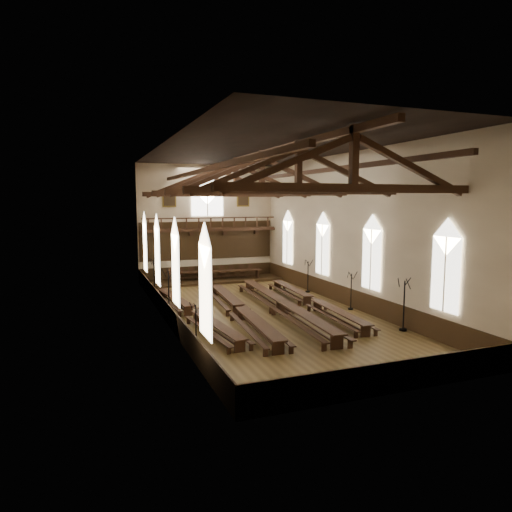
{
  "coord_description": "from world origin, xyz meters",
  "views": [
    {
      "loc": [
        -10.23,
        -25.89,
        6.9
      ],
      "look_at": [
        0.19,
        1.5,
        3.34
      ],
      "focal_mm": 32.0,
      "sensor_mm": 36.0,
      "label": 1
    }
  ],
  "objects_px": {
    "refectory_row_c": "(283,304)",
    "refectory_row_d": "(313,300)",
    "refectory_row_b": "(240,309)",
    "dais": "(215,281)",
    "refectory_row_a": "(192,311)",
    "candelabrum_left_near": "(196,336)",
    "high_table": "(215,272)",
    "candelabrum_left_mid": "(169,301)",
    "candelabrum_left_far": "(154,285)",
    "candelabrum_right_far": "(308,282)",
    "candelabrum_right_near": "(404,315)",
    "candelabrum_right_mid": "(351,298)"
  },
  "relations": [
    {
      "from": "dais",
      "to": "candelabrum_right_mid",
      "type": "relative_size",
      "value": 4.66
    },
    {
      "from": "refectory_row_c",
      "to": "refectory_row_b",
      "type": "bearing_deg",
      "value": -179.3
    },
    {
      "from": "candelabrum_left_near",
      "to": "candelabrum_right_near",
      "type": "height_order",
      "value": "candelabrum_right_near"
    },
    {
      "from": "refectory_row_b",
      "to": "dais",
      "type": "bearing_deg",
      "value": 81.19
    },
    {
      "from": "candelabrum_left_mid",
      "to": "high_table",
      "type": "bearing_deg",
      "value": 60.65
    },
    {
      "from": "refectory_row_a",
      "to": "candelabrum_left_near",
      "type": "xyz_separation_m",
      "value": [
        -1.11,
        -5.59,
        0.21
      ]
    },
    {
      "from": "candelabrum_left_mid",
      "to": "refectory_row_b",
      "type": "bearing_deg",
      "value": -28.53
    },
    {
      "from": "refectory_row_c",
      "to": "candelabrum_left_far",
      "type": "distance_m",
      "value": 10.39
    },
    {
      "from": "refectory_row_c",
      "to": "candelabrum_right_far",
      "type": "distance_m",
      "value": 7.0
    },
    {
      "from": "candelabrum_left_mid",
      "to": "candelabrum_left_far",
      "type": "relative_size",
      "value": 1.02
    },
    {
      "from": "refectory_row_a",
      "to": "dais",
      "type": "bearing_deg",
      "value": 68.29
    },
    {
      "from": "refectory_row_c",
      "to": "candelabrum_right_near",
      "type": "height_order",
      "value": "candelabrum_right_near"
    },
    {
      "from": "candelabrum_left_mid",
      "to": "candelabrum_left_far",
      "type": "bearing_deg",
      "value": 90.0
    },
    {
      "from": "refectory_row_c",
      "to": "candelabrum_left_far",
      "type": "bearing_deg",
      "value": 129.68
    },
    {
      "from": "dais",
      "to": "candelabrum_right_near",
      "type": "xyz_separation_m",
      "value": [
        5.36,
        -17.93,
        0.77
      ]
    },
    {
      "from": "refectory_row_d",
      "to": "candelabrum_right_far",
      "type": "relative_size",
      "value": 5.58
    },
    {
      "from": "refectory_row_b",
      "to": "candelabrum_left_mid",
      "type": "relative_size",
      "value": 5.03
    },
    {
      "from": "refectory_row_d",
      "to": "candelabrum_left_near",
      "type": "relative_size",
      "value": 6.02
    },
    {
      "from": "refectory_row_a",
      "to": "candelabrum_right_near",
      "type": "bearing_deg",
      "value": -32.21
    },
    {
      "from": "refectory_row_c",
      "to": "candelabrum_left_mid",
      "type": "relative_size",
      "value": 5.28
    },
    {
      "from": "candelabrum_left_near",
      "to": "candelabrum_left_far",
      "type": "height_order",
      "value": "candelabrum_left_far"
    },
    {
      "from": "refectory_row_b",
      "to": "dais",
      "type": "height_order",
      "value": "refectory_row_b"
    },
    {
      "from": "refectory_row_a",
      "to": "candelabrum_left_near",
      "type": "height_order",
      "value": "candelabrum_left_near"
    },
    {
      "from": "refectory_row_b",
      "to": "candelabrum_right_far",
      "type": "height_order",
      "value": "candelabrum_right_far"
    },
    {
      "from": "high_table",
      "to": "candelabrum_right_far",
      "type": "height_order",
      "value": "candelabrum_right_far"
    },
    {
      "from": "refectory_row_a",
      "to": "refectory_row_b",
      "type": "xyz_separation_m",
      "value": [
        2.73,
        -0.65,
        0.05
      ]
    },
    {
      "from": "dais",
      "to": "candelabrum_right_far",
      "type": "xyz_separation_m",
      "value": [
        5.36,
        -6.88,
        0.66
      ]
    },
    {
      "from": "refectory_row_b",
      "to": "candelabrum_left_far",
      "type": "relative_size",
      "value": 5.14
    },
    {
      "from": "candelabrum_left_far",
      "to": "candelabrum_right_mid",
      "type": "distance_m",
      "value": 14.02
    },
    {
      "from": "dais",
      "to": "candelabrum_right_far",
      "type": "distance_m",
      "value": 8.74
    },
    {
      "from": "refectory_row_d",
      "to": "candelabrum_left_mid",
      "type": "relative_size",
      "value": 4.85
    },
    {
      "from": "candelabrum_left_mid",
      "to": "candelabrum_left_far",
      "type": "xyz_separation_m",
      "value": [
        0.0,
        5.94,
        -0.02
      ]
    },
    {
      "from": "refectory_row_a",
      "to": "candelabrum_left_far",
      "type": "height_order",
      "value": "candelabrum_left_far"
    },
    {
      "from": "refectory_row_a",
      "to": "refectory_row_c",
      "type": "relative_size",
      "value": 0.91
    },
    {
      "from": "refectory_row_b",
      "to": "candelabrum_left_far",
      "type": "bearing_deg",
      "value": 115.53
    },
    {
      "from": "refectory_row_c",
      "to": "refectory_row_d",
      "type": "height_order",
      "value": "refectory_row_c"
    },
    {
      "from": "high_table",
      "to": "candelabrum_right_near",
      "type": "bearing_deg",
      "value": -73.36
    },
    {
      "from": "candelabrum_right_far",
      "to": "refectory_row_d",
      "type": "bearing_deg",
      "value": -113.89
    },
    {
      "from": "refectory_row_a",
      "to": "candelabrum_right_far",
      "type": "distance_m",
      "value": 11.07
    },
    {
      "from": "refectory_row_a",
      "to": "refectory_row_d",
      "type": "distance_m",
      "value": 7.9
    },
    {
      "from": "dais",
      "to": "candelabrum_left_far",
      "type": "height_order",
      "value": "candelabrum_left_far"
    },
    {
      "from": "refectory_row_c",
      "to": "candelabrum_right_far",
      "type": "xyz_separation_m",
      "value": [
        4.47,
        5.38,
        0.16
      ]
    },
    {
      "from": "refectory_row_c",
      "to": "candelabrum_left_mid",
      "type": "bearing_deg",
      "value": 162.82
    },
    {
      "from": "high_table",
      "to": "candelabrum_left_far",
      "type": "distance_m",
      "value": 7.15
    },
    {
      "from": "refectory_row_d",
      "to": "candelabrum_right_far",
      "type": "distance_m",
      "value": 5.18
    },
    {
      "from": "refectory_row_c",
      "to": "dais",
      "type": "xyz_separation_m",
      "value": [
        -0.89,
        12.26,
        -0.5
      ]
    },
    {
      "from": "candelabrum_right_far",
      "to": "candelabrum_right_mid",
      "type": "bearing_deg",
      "value": -90.0
    },
    {
      "from": "refectory_row_c",
      "to": "refectory_row_d",
      "type": "xyz_separation_m",
      "value": [
        2.37,
        0.65,
        -0.1
      ]
    },
    {
      "from": "refectory_row_c",
      "to": "high_table",
      "type": "distance_m",
      "value": 12.29
    },
    {
      "from": "candelabrum_left_mid",
      "to": "candelabrum_right_mid",
      "type": "bearing_deg",
      "value": -13.29
    }
  ]
}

